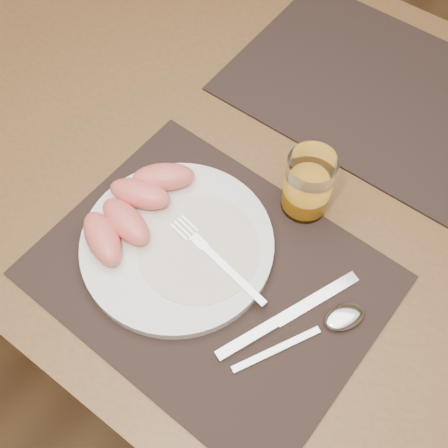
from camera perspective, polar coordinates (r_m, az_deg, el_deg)
ground at (r=1.54m, az=3.73°, el=-10.71°), size 5.00×5.00×0.00m
table at (r=0.94m, az=6.01°, el=2.93°), size 1.40×0.90×0.75m
placemat_near at (r=0.77m, az=-1.38°, el=-5.23°), size 0.46×0.36×0.00m
placemat_far at (r=1.01m, az=14.72°, el=13.34°), size 0.45×0.35×0.00m
plate at (r=0.79m, az=-4.77°, el=-2.09°), size 0.27×0.27×0.02m
plate_dressing at (r=0.77m, az=-2.62°, el=-2.43°), size 0.17×0.17×0.00m
fork at (r=0.77m, az=-1.36°, el=-2.98°), size 0.17×0.05×0.00m
knife at (r=0.75m, az=5.38°, el=-9.90°), size 0.10×0.21×0.01m
spoon at (r=0.75m, az=11.15°, el=-9.68°), size 0.11×0.18×0.01m
juice_glass at (r=0.80m, az=8.51°, el=3.82°), size 0.07×0.07×0.10m
grapefruit_wedges at (r=0.79m, az=-9.18°, el=1.71°), size 0.11×0.21×0.04m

